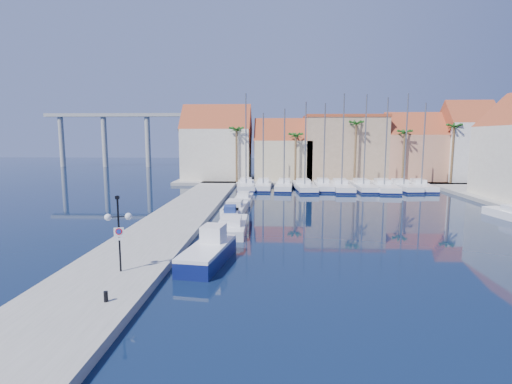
% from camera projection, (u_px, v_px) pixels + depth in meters
% --- Properties ---
extents(ground, '(260.00, 260.00, 0.00)m').
position_uv_depth(ground, '(268.00, 260.00, 26.72)').
color(ground, black).
rests_on(ground, ground).
extents(quay_west, '(6.00, 77.00, 0.50)m').
position_uv_depth(quay_west, '(181.00, 215.00, 40.45)').
color(quay_west, gray).
rests_on(quay_west, ground).
extents(shore_north, '(54.00, 16.00, 0.50)m').
position_uv_depth(shore_north, '(326.00, 180.00, 73.73)').
color(shore_north, gray).
rests_on(shore_north, ground).
extents(lamp_post, '(1.45, 0.71, 4.40)m').
position_uv_depth(lamp_post, '(118.00, 222.00, 22.49)').
color(lamp_post, black).
rests_on(lamp_post, quay_west).
extents(bollard, '(0.20, 0.20, 0.50)m').
position_uv_depth(bollard, '(106.00, 297.00, 18.63)').
color(bollard, black).
rests_on(bollard, quay_west).
extents(fishing_boat, '(3.11, 6.71, 2.26)m').
position_uv_depth(fishing_boat, '(209.00, 252.00, 25.94)').
color(fishing_boat, '#0E1752').
rests_on(fishing_boat, ground).
extents(motorboat_west_0, '(2.57, 7.49, 1.40)m').
position_uv_depth(motorboat_west_0, '(232.00, 226.00, 34.61)').
color(motorboat_west_0, white).
rests_on(motorboat_west_0, ground).
extents(motorboat_west_1, '(1.82, 5.07, 1.40)m').
position_uv_depth(motorboat_west_1, '(230.00, 214.00, 40.01)').
color(motorboat_west_1, white).
rests_on(motorboat_west_1, ground).
extents(motorboat_west_2, '(2.54, 7.16, 1.40)m').
position_uv_depth(motorboat_west_2, '(235.00, 207.00, 43.64)').
color(motorboat_west_2, white).
rests_on(motorboat_west_2, ground).
extents(motorboat_west_3, '(2.07, 6.28, 1.40)m').
position_uv_depth(motorboat_west_3, '(244.00, 199.00, 49.82)').
color(motorboat_west_3, white).
rests_on(motorboat_west_3, ground).
extents(motorboat_east_1, '(2.66, 5.77, 1.40)m').
position_uv_depth(motorboat_east_1, '(509.00, 214.00, 40.03)').
color(motorboat_east_1, white).
rests_on(motorboat_east_1, ground).
extents(sailboat_0, '(3.27, 10.14, 14.72)m').
position_uv_depth(sailboat_0, '(246.00, 185.00, 62.79)').
color(sailboat_0, white).
rests_on(sailboat_0, ground).
extents(sailboat_1, '(2.65, 9.43, 11.75)m').
position_uv_depth(sailboat_1, '(263.00, 185.00, 62.79)').
color(sailboat_1, white).
rests_on(sailboat_1, ground).
extents(sailboat_2, '(3.17, 9.71, 12.37)m').
position_uv_depth(sailboat_2, '(284.00, 186.00, 62.21)').
color(sailboat_2, white).
rests_on(sailboat_2, ground).
extents(sailboat_3, '(3.49, 10.52, 13.34)m').
position_uv_depth(sailboat_3, '(304.00, 186.00, 61.63)').
color(sailboat_3, white).
rests_on(sailboat_3, ground).
extents(sailboat_4, '(2.91, 9.82, 13.21)m').
position_uv_depth(sailboat_4, '(323.00, 185.00, 62.56)').
color(sailboat_4, white).
rests_on(sailboat_4, ground).
extents(sailboat_5, '(3.11, 10.84, 14.56)m').
position_uv_depth(sailboat_5, '(341.00, 186.00, 61.57)').
color(sailboat_5, white).
rests_on(sailboat_5, ground).
extents(sailboat_6, '(2.93, 10.58, 14.45)m').
position_uv_depth(sailboat_6, '(363.00, 186.00, 61.80)').
color(sailboat_6, white).
rests_on(sailboat_6, ground).
extents(sailboat_7, '(3.87, 11.61, 13.96)m').
position_uv_depth(sailboat_7, '(383.00, 186.00, 61.40)').
color(sailboat_7, white).
rests_on(sailboat_7, ground).
extents(sailboat_8, '(3.36, 9.86, 14.57)m').
position_uv_depth(sailboat_8, '(402.00, 186.00, 61.53)').
color(sailboat_8, white).
rests_on(sailboat_8, ground).
extents(sailboat_9, '(2.60, 9.30, 13.20)m').
position_uv_depth(sailboat_9, '(420.00, 186.00, 61.62)').
color(sailboat_9, white).
rests_on(sailboat_9, ground).
extents(building_0, '(12.30, 9.00, 13.50)m').
position_uv_depth(building_0, '(217.00, 146.00, 72.78)').
color(building_0, beige).
rests_on(building_0, shore_north).
extents(building_1, '(10.30, 8.00, 11.00)m').
position_uv_depth(building_1, '(283.00, 153.00, 72.41)').
color(building_1, '#C0B087').
rests_on(building_1, shore_north).
extents(building_2, '(14.20, 10.20, 11.50)m').
position_uv_depth(building_2, '(343.00, 147.00, 72.78)').
color(building_2, '#A18463').
rests_on(building_2, shore_north).
extents(building_3, '(10.30, 8.00, 12.00)m').
position_uv_depth(building_3, '(412.00, 150.00, 71.30)').
color(building_3, tan).
rests_on(building_3, shore_north).
extents(building_4, '(8.30, 8.00, 14.00)m').
position_uv_depth(building_4, '(466.00, 144.00, 69.76)').
color(building_4, silver).
rests_on(building_4, shore_north).
extents(palm_0, '(2.60, 2.60, 10.15)m').
position_uv_depth(palm_0, '(236.00, 131.00, 67.31)').
color(palm_0, brown).
rests_on(palm_0, shore_north).
extents(palm_1, '(2.60, 2.60, 9.15)m').
position_uv_depth(palm_1, '(296.00, 137.00, 66.99)').
color(palm_1, brown).
rests_on(palm_1, shore_north).
extents(palm_2, '(2.60, 2.60, 11.15)m').
position_uv_depth(palm_2, '(356.00, 126.00, 66.28)').
color(palm_2, brown).
rests_on(palm_2, shore_north).
extents(palm_3, '(2.60, 2.60, 9.65)m').
position_uv_depth(palm_3, '(405.00, 134.00, 66.11)').
color(palm_3, brown).
rests_on(palm_3, shore_north).
extents(palm_4, '(2.60, 2.60, 10.65)m').
position_uv_depth(palm_4, '(454.00, 128.00, 65.62)').
color(palm_4, brown).
rests_on(palm_4, shore_north).
extents(viaduct, '(48.00, 2.20, 14.45)m').
position_uv_depth(viaduct, '(129.00, 129.00, 108.21)').
color(viaduct, '#9E9E99').
rests_on(viaduct, ground).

